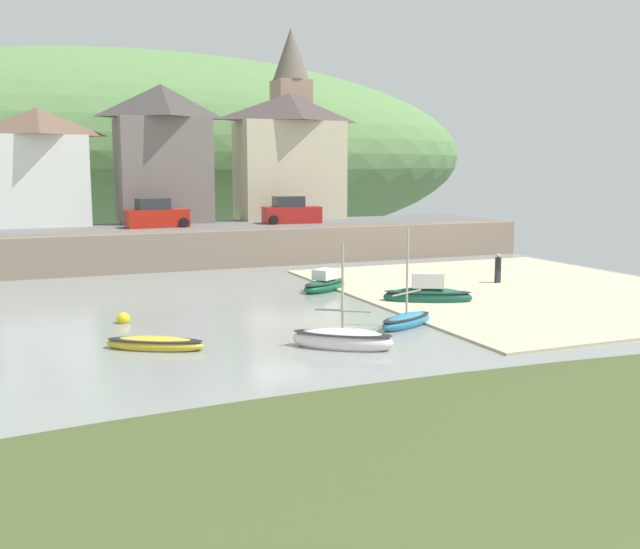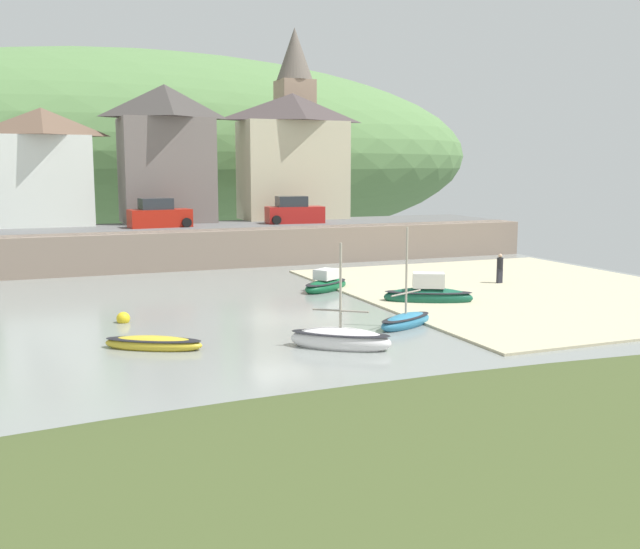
{
  "view_description": "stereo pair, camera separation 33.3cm",
  "coord_description": "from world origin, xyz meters",
  "px_view_note": "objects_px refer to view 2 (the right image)",
  "views": [
    {
      "loc": [
        -10.28,
        -29.23,
        6.41
      ],
      "look_at": [
        2.13,
        0.78,
        1.67
      ],
      "focal_mm": 41.35,
      "sensor_mm": 36.0,
      "label": 1
    },
    {
      "loc": [
        -9.97,
        -29.36,
        6.41
      ],
      "look_at": [
        2.13,
        0.78,
        1.67
      ],
      "focal_mm": 41.35,
      "sensor_mm": 36.0,
      "label": 2
    }
  ],
  "objects_px": {
    "waterfront_building_left": "(44,166)",
    "waterfront_building_centre": "(166,153)",
    "waterfront_building_right": "(293,155)",
    "mooring_buoy": "(123,319)",
    "church_with_spire": "(295,120)",
    "parked_car_by_wall": "(159,215)",
    "motorboat_with_cabin": "(406,321)",
    "sailboat_tall_mast": "(326,284)",
    "parked_car_end_of_row": "(294,212)",
    "sailboat_white_hull": "(340,340)",
    "sailboat_blue_trim": "(428,295)",
    "sailboat_far_left": "(153,343)",
    "person_on_slipway": "(500,267)"
  },
  "relations": [
    {
      "from": "person_on_slipway",
      "to": "waterfront_building_left",
      "type": "bearing_deg",
      "value": 137.03
    },
    {
      "from": "sailboat_blue_trim",
      "to": "person_on_slipway",
      "type": "height_order",
      "value": "person_on_slipway"
    },
    {
      "from": "waterfront_building_left",
      "to": "church_with_spire",
      "type": "height_order",
      "value": "church_with_spire"
    },
    {
      "from": "motorboat_with_cabin",
      "to": "sailboat_tall_mast",
      "type": "bearing_deg",
      "value": 61.16
    },
    {
      "from": "person_on_slipway",
      "to": "waterfront_building_centre",
      "type": "bearing_deg",
      "value": 124.02
    },
    {
      "from": "sailboat_blue_trim",
      "to": "parked_car_end_of_row",
      "type": "bearing_deg",
      "value": 115.77
    },
    {
      "from": "parked_car_by_wall",
      "to": "mooring_buoy",
      "type": "distance_m",
      "value": 19.95
    },
    {
      "from": "motorboat_with_cabin",
      "to": "parked_car_end_of_row",
      "type": "bearing_deg",
      "value": 54.17
    },
    {
      "from": "waterfront_building_left",
      "to": "waterfront_building_centre",
      "type": "xyz_separation_m",
      "value": [
        8.42,
        0.0,
        0.96
      ]
    },
    {
      "from": "waterfront_building_right",
      "to": "church_with_spire",
      "type": "distance_m",
      "value": 5.24
    },
    {
      "from": "sailboat_white_hull",
      "to": "parked_car_end_of_row",
      "type": "distance_m",
      "value": 27.79
    },
    {
      "from": "waterfront_building_right",
      "to": "mooring_buoy",
      "type": "height_order",
      "value": "waterfront_building_right"
    },
    {
      "from": "church_with_spire",
      "to": "mooring_buoy",
      "type": "height_order",
      "value": "church_with_spire"
    },
    {
      "from": "church_with_spire",
      "to": "waterfront_building_centre",
      "type": "bearing_deg",
      "value": -160.75
    },
    {
      "from": "mooring_buoy",
      "to": "sailboat_white_hull",
      "type": "bearing_deg",
      "value": -47.98
    },
    {
      "from": "waterfront_building_centre",
      "to": "mooring_buoy",
      "type": "bearing_deg",
      "value": -104.77
    },
    {
      "from": "motorboat_with_cabin",
      "to": "mooring_buoy",
      "type": "height_order",
      "value": "motorboat_with_cabin"
    },
    {
      "from": "person_on_slipway",
      "to": "mooring_buoy",
      "type": "bearing_deg",
      "value": -173.04
    },
    {
      "from": "sailboat_far_left",
      "to": "person_on_slipway",
      "type": "bearing_deg",
      "value": 50.43
    },
    {
      "from": "waterfront_building_left",
      "to": "motorboat_with_cabin",
      "type": "relative_size",
      "value": 1.9
    },
    {
      "from": "sailboat_far_left",
      "to": "motorboat_with_cabin",
      "type": "bearing_deg",
      "value": 29.28
    },
    {
      "from": "sailboat_tall_mast",
      "to": "sailboat_white_hull",
      "type": "bearing_deg",
      "value": -143.86
    },
    {
      "from": "sailboat_white_hull",
      "to": "mooring_buoy",
      "type": "relative_size",
      "value": 7.16
    },
    {
      "from": "sailboat_tall_mast",
      "to": "parked_car_end_of_row",
      "type": "xyz_separation_m",
      "value": [
        3.58,
        14.79,
        2.89
      ]
    },
    {
      "from": "parked_car_by_wall",
      "to": "mooring_buoy",
      "type": "xyz_separation_m",
      "value": [
        -4.82,
        -19.12,
        -3.04
      ]
    },
    {
      "from": "sailboat_blue_trim",
      "to": "mooring_buoy",
      "type": "height_order",
      "value": "sailboat_blue_trim"
    },
    {
      "from": "church_with_spire",
      "to": "sailboat_white_hull",
      "type": "distance_m",
      "value": 38.03
    },
    {
      "from": "waterfront_building_left",
      "to": "motorboat_with_cabin",
      "type": "xyz_separation_m",
      "value": [
        12.71,
        -28.73,
        -6.25
      ]
    },
    {
      "from": "sailboat_white_hull",
      "to": "person_on_slipway",
      "type": "relative_size",
      "value": 2.47
    },
    {
      "from": "waterfront_building_right",
      "to": "sailboat_blue_trim",
      "type": "bearing_deg",
      "value": -94.67
    },
    {
      "from": "sailboat_far_left",
      "to": "person_on_slipway",
      "type": "distance_m",
      "value": 21.42
    },
    {
      "from": "sailboat_white_hull",
      "to": "motorboat_with_cabin",
      "type": "xyz_separation_m",
      "value": [
        3.87,
        2.27,
        -0.06
      ]
    },
    {
      "from": "mooring_buoy",
      "to": "sailboat_tall_mast",
      "type": "bearing_deg",
      "value": 21.63
    },
    {
      "from": "mooring_buoy",
      "to": "parked_car_by_wall",
      "type": "bearing_deg",
      "value": 75.84
    },
    {
      "from": "waterfront_building_centre",
      "to": "sailboat_white_hull",
      "type": "relative_size",
      "value": 2.48
    },
    {
      "from": "sailboat_white_hull",
      "to": "mooring_buoy",
      "type": "bearing_deg",
      "value": 169.19
    },
    {
      "from": "sailboat_white_hull",
      "to": "mooring_buoy",
      "type": "distance_m",
      "value": 9.94
    },
    {
      "from": "sailboat_blue_trim",
      "to": "sailboat_far_left",
      "type": "height_order",
      "value": "sailboat_blue_trim"
    },
    {
      "from": "church_with_spire",
      "to": "sailboat_tall_mast",
      "type": "height_order",
      "value": "church_with_spire"
    },
    {
      "from": "waterfront_building_centre",
      "to": "sailboat_tall_mast",
      "type": "relative_size",
      "value": 2.84
    },
    {
      "from": "sailboat_far_left",
      "to": "motorboat_with_cabin",
      "type": "height_order",
      "value": "motorboat_with_cabin"
    },
    {
      "from": "waterfront_building_centre",
      "to": "mooring_buoy",
      "type": "relative_size",
      "value": 17.73
    },
    {
      "from": "waterfront_building_centre",
      "to": "sailboat_tall_mast",
      "type": "bearing_deg",
      "value": -76.36
    },
    {
      "from": "sailboat_blue_trim",
      "to": "waterfront_building_left",
      "type": "bearing_deg",
      "value": 150.61
    },
    {
      "from": "waterfront_building_left",
      "to": "parked_car_end_of_row",
      "type": "distance_m",
      "value": 17.59
    },
    {
      "from": "waterfront_building_left",
      "to": "mooring_buoy",
      "type": "height_order",
      "value": "waterfront_building_left"
    },
    {
      "from": "parked_car_by_wall",
      "to": "mooring_buoy",
      "type": "bearing_deg",
      "value": -109.09
    },
    {
      "from": "parked_car_by_wall",
      "to": "mooring_buoy",
      "type": "relative_size",
      "value": 7.56
    },
    {
      "from": "waterfront_building_left",
      "to": "waterfront_building_centre",
      "type": "distance_m",
      "value": 8.47
    },
    {
      "from": "waterfront_building_left",
      "to": "waterfront_building_right",
      "type": "relative_size",
      "value": 0.83
    }
  ]
}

